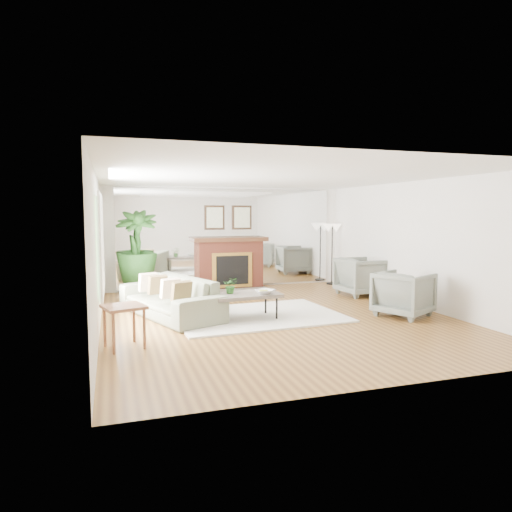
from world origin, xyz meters
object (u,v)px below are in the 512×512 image
object	(u,v)px
coffee_table	(245,296)
armchair_back	(361,276)
armchair_front	(404,294)
floor_lamp	(332,233)
side_table	(124,312)
sofa	(170,297)
potted_ficus	(137,250)
fireplace	(230,262)

from	to	relation	value
coffee_table	armchair_back	size ratio (longest dim) A/B	1.30
armchair_front	floor_lamp	distance (m)	3.89
side_table	sofa	bearing A→B (deg)	64.34
coffee_table	potted_ficus	size ratio (longest dim) A/B	0.63
armchair_back	coffee_table	bearing A→B (deg)	111.18
potted_ficus	side_table	bearing A→B (deg)	-95.52
coffee_table	floor_lamp	distance (m)	4.66
coffee_table	floor_lamp	bearing A→B (deg)	43.93
fireplace	armchair_front	size ratio (longest dim) A/B	2.30
armchair_front	potted_ficus	size ratio (longest dim) A/B	0.46
coffee_table	armchair_back	xyz separation A→B (m)	(3.19, 1.53, -0.00)
side_table	potted_ficus	world-z (taller)	potted_ficus
floor_lamp	armchair_front	bearing A→B (deg)	-97.22
fireplace	armchair_back	world-z (taller)	fireplace
coffee_table	floor_lamp	size ratio (longest dim) A/B	0.77
floor_lamp	fireplace	bearing A→B (deg)	176.63
side_table	fireplace	bearing A→B (deg)	58.94
coffee_table	potted_ficus	bearing A→B (deg)	117.46
sofa	armchair_back	size ratio (longest dim) A/B	2.56
fireplace	armchair_back	bearing A→B (deg)	-34.75
fireplace	sofa	xyz separation A→B (m)	(-1.81, -2.64, -0.31)
armchair_back	side_table	bearing A→B (deg)	111.93
coffee_table	armchair_front	size ratio (longest dim) A/B	1.37
side_table	armchair_front	bearing A→B (deg)	5.86
coffee_table	armchair_front	distance (m)	2.88
coffee_table	armchair_back	world-z (taller)	armchair_back
coffee_table	armchair_front	world-z (taller)	armchair_front
fireplace	floor_lamp	bearing A→B (deg)	-3.37
fireplace	floor_lamp	size ratio (longest dim) A/B	1.29
coffee_table	armchair_back	bearing A→B (deg)	25.56
potted_ficus	floor_lamp	size ratio (longest dim) A/B	1.22
armchair_front	potted_ficus	world-z (taller)	potted_ficus
armchair_back	potted_ficus	distance (m)	5.15
side_table	potted_ficus	size ratio (longest dim) A/B	0.34
fireplace	armchair_front	distance (m)	4.50
fireplace	potted_ficus	size ratio (longest dim) A/B	1.06
armchair_back	armchair_front	bearing A→B (deg)	165.51
fireplace	side_table	bearing A→B (deg)	-121.06
armchair_back	armchair_front	distance (m)	2.13
potted_ficus	sofa	bearing A→B (deg)	-80.06
sofa	potted_ficus	distance (m)	2.61
armchair_front	side_table	world-z (taller)	armchair_front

